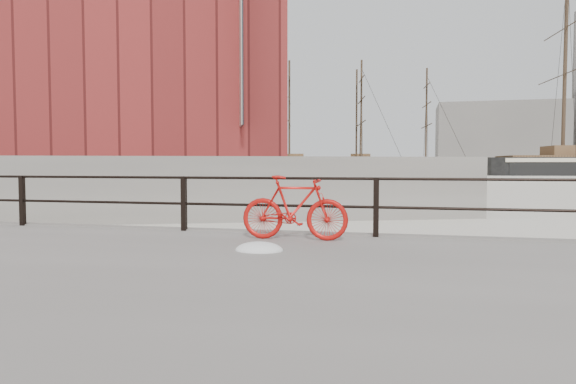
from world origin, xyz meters
The scene contains 11 objects.
far_quay centered at (-40.00, 72.00, 0.90)m, with size 24.00×150.00×1.80m, color gray.
bicycle centered at (-4.76, -0.82, 0.87)m, with size 1.73×0.26×1.04m, color red.
schooner_mid centered at (-6.27, 79.93, 0.00)m, with size 25.56×10.81×18.68m, color silver, non-canonical shape.
schooner_left centered at (-16.23, 71.96, 0.00)m, with size 25.02×11.37×18.94m, color silver, non-canonical shape.
workboat_near centered at (-27.93, 34.13, 0.00)m, with size 12.69×4.23×7.00m, color black, non-canonical shape.
workboat_far centered at (-31.45, 41.28, 0.00)m, with size 10.81×3.73×7.00m, color black, non-canonical shape.
apartment_mustard centered at (-29.49, 40.65, 12.90)m, with size 22.00×15.00×22.20m, color gold.
apartment_cream centered at (-38.11, 61.98, 12.40)m, with size 20.00×15.00×21.20m, color beige.
apartment_grey centered at (-46.35, 82.38, 13.40)m, with size 22.00×15.00×23.20m, color #AAAAA4.
apartment_brick centered at (-54.97, 103.70, 12.40)m, with size 24.00×15.00×21.20m, color brown.
industrial_west centered at (20.00, 140.00, 9.00)m, with size 32.00×18.00×18.00m, color gray.
Camera 1 is at (-2.94, -8.86, 1.56)m, focal length 32.00 mm.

